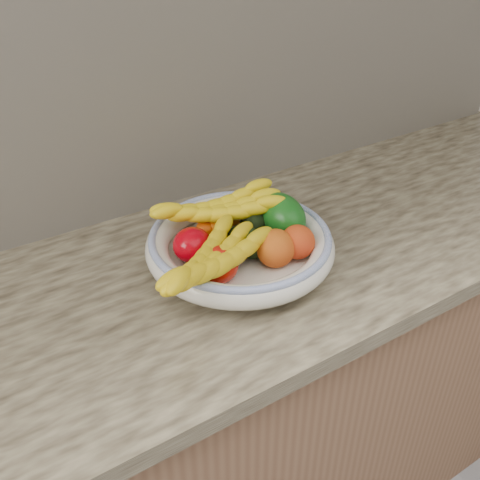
% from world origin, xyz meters
% --- Properties ---
extents(kitchen_counter, '(2.44, 0.66, 1.40)m').
position_xyz_m(kitchen_counter, '(0.00, 1.69, 0.46)').
color(kitchen_counter, brown).
rests_on(kitchen_counter, ground).
extents(fruit_bowl, '(0.39, 0.39, 0.08)m').
position_xyz_m(fruit_bowl, '(0.00, 1.66, 0.95)').
color(fruit_bowl, silver).
rests_on(fruit_bowl, kitchen_counter).
extents(clementine_back_left, '(0.06, 0.06, 0.04)m').
position_xyz_m(clementine_back_left, '(-0.03, 1.74, 0.95)').
color(clementine_back_left, '#DA4F04').
rests_on(clementine_back_left, fruit_bowl).
extents(clementine_back_right, '(0.07, 0.07, 0.05)m').
position_xyz_m(clementine_back_right, '(0.05, 1.77, 0.95)').
color(clementine_back_right, orange).
rests_on(clementine_back_right, fruit_bowl).
extents(clementine_back_mid, '(0.06, 0.06, 0.05)m').
position_xyz_m(clementine_back_mid, '(-0.01, 1.74, 0.95)').
color(clementine_back_mid, orange).
rests_on(clementine_back_mid, fruit_bowl).
extents(tomato_left, '(0.10, 0.10, 0.07)m').
position_xyz_m(tomato_left, '(-0.09, 1.69, 0.96)').
color(tomato_left, '#AF000C').
rests_on(tomato_left, fruit_bowl).
extents(tomato_near_left, '(0.09, 0.09, 0.07)m').
position_xyz_m(tomato_near_left, '(-0.08, 1.61, 0.96)').
color(tomato_near_left, red).
rests_on(tomato_near_left, fruit_bowl).
extents(avocado_center, '(0.09, 0.11, 0.06)m').
position_xyz_m(avocado_center, '(0.00, 1.64, 0.96)').
color(avocado_center, black).
rests_on(avocado_center, fruit_bowl).
extents(avocado_right, '(0.10, 0.11, 0.06)m').
position_xyz_m(avocado_right, '(0.07, 1.71, 0.96)').
color(avocado_right, black).
rests_on(avocado_right, fruit_bowl).
extents(green_mango, '(0.11, 0.14, 0.12)m').
position_xyz_m(green_mango, '(0.11, 1.67, 0.98)').
color(green_mango, '#0E4D10').
rests_on(green_mango, fruit_bowl).
extents(peach_front, '(0.08, 0.08, 0.08)m').
position_xyz_m(peach_front, '(0.04, 1.59, 0.97)').
color(peach_front, orange).
rests_on(peach_front, fruit_bowl).
extents(peach_right, '(0.09, 0.09, 0.07)m').
position_xyz_m(peach_right, '(0.09, 1.58, 0.97)').
color(peach_right, orange).
rests_on(peach_right, fruit_bowl).
extents(banana_bunch_back, '(0.32, 0.18, 0.09)m').
position_xyz_m(banana_bunch_back, '(-0.01, 1.74, 0.99)').
color(banana_bunch_back, yellow).
rests_on(banana_bunch_back, fruit_bowl).
extents(banana_bunch_front, '(0.33, 0.25, 0.09)m').
position_xyz_m(banana_bunch_front, '(-0.11, 1.59, 0.98)').
color(banana_bunch_front, yellow).
rests_on(banana_bunch_front, fruit_bowl).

